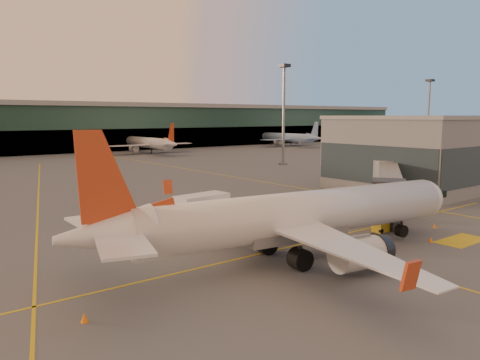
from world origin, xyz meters
TOP-DOWN VIEW (x-y plane):
  - ground at (0.00, 0.00)m, footprint 600.00×600.00m
  - taxi_markings at (-7.32, 44.49)m, footprint 100.12×173.00m
  - gate_building at (41.93, 17.93)m, footprint 18.40×22.40m
  - mast_east_near at (55.00, 62.00)m, footprint 2.40×2.40m
  - mast_east_far at (130.00, 66.00)m, footprint 2.40×2.40m
  - main_airplane at (-0.10, 2.04)m, footprint 38.33×34.71m
  - jet_bridge at (25.31, 9.83)m, footprint 23.80×18.04m
  - catering_truck at (-1.81, 13.50)m, footprint 5.96×3.07m
  - gpu_cart at (14.86, 3.27)m, footprint 2.18×1.29m
  - pushback_tug at (15.85, 11.23)m, footprint 4.31×3.26m
  - cone_nose at (20.95, 0.54)m, footprint 0.42×0.42m
  - cone_tail at (-18.89, 0.67)m, footprint 0.48×0.48m
  - cone_wing_left at (-1.00, 20.60)m, footprint 0.45×0.45m
  - cone_fwd at (14.99, -2.40)m, footprint 0.41×0.41m

SIDE VIEW (x-z plane):
  - ground at x=0.00m, z-range 0.00..0.00m
  - taxi_markings at x=-7.32m, z-range 0.00..0.01m
  - cone_fwd at x=14.99m, z-range -0.01..0.51m
  - cone_nose at x=20.95m, z-range -0.01..0.53m
  - cone_wing_left at x=-1.00m, z-range -0.01..0.56m
  - cone_tail at x=-18.89m, z-range -0.01..0.60m
  - gpu_cart at x=14.86m, z-range -0.02..1.23m
  - pushback_tug at x=15.85m, z-range -0.19..1.79m
  - catering_truck at x=-1.81m, z-range 0.30..4.76m
  - main_airplane at x=-0.10m, z-range -2.03..9.56m
  - jet_bridge at x=25.31m, z-range 1.11..6.89m
  - gate_building at x=41.93m, z-range -0.01..12.59m
  - mast_east_near at x=55.00m, z-range 2.06..27.66m
  - mast_east_far at x=130.00m, z-range 2.06..27.66m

